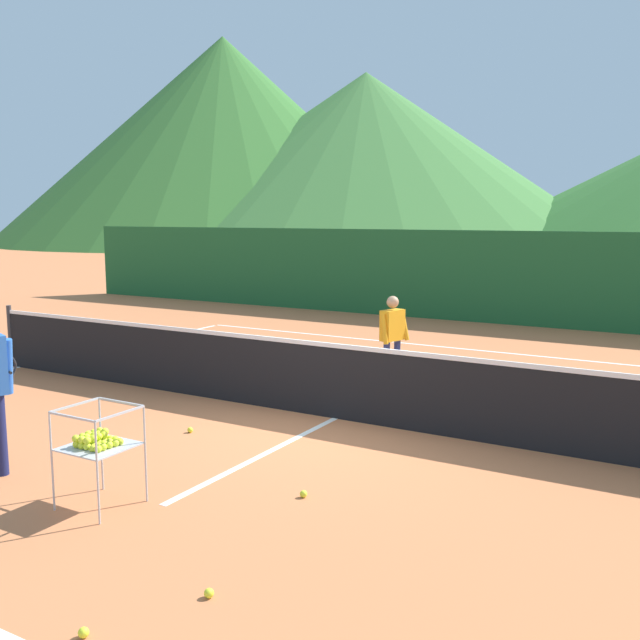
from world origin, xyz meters
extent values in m
plane|color=#C67042|center=(0.00, 0.00, 0.00)|extent=(120.00, 120.00, 0.00)
cube|color=white|center=(0.00, 5.42, 0.00)|extent=(12.36, 0.08, 0.01)
cube|color=white|center=(-6.18, 0.00, 0.00)|extent=(0.08, 10.61, 0.01)
cube|color=white|center=(0.00, 0.00, 0.00)|extent=(0.08, 6.39, 0.01)
cylinder|color=#333338|center=(-6.37, 0.00, 0.53)|extent=(0.08, 0.08, 1.05)
cube|color=black|center=(0.00, 0.00, 0.46)|extent=(12.66, 0.02, 0.92)
cube|color=white|center=(0.00, 0.00, 0.95)|extent=(12.66, 0.03, 0.06)
cylinder|color=#191E4C|center=(-1.92, -3.42, 0.42)|extent=(0.12, 0.12, 0.83)
cylinder|color=blue|center=(-1.91, -3.29, 1.08)|extent=(0.19, 0.15, 0.57)
torus|color=#262628|center=(-2.15, -3.19, 1.03)|extent=(0.13, 0.28, 0.29)
cylinder|color=black|center=(-1.92, -3.28, 1.03)|extent=(0.21, 0.11, 0.03)
cylinder|color=navy|center=(-0.16, 2.26, 0.34)|extent=(0.10, 0.10, 0.67)
cylinder|color=navy|center=(-0.22, 2.01, 0.34)|extent=(0.10, 0.10, 0.67)
cube|color=orange|center=(-0.19, 2.14, 0.91)|extent=(0.28, 0.43, 0.47)
sphere|color=tan|center=(-0.19, 2.14, 1.26)|extent=(0.19, 0.19, 0.19)
cylinder|color=orange|center=(-0.08, 2.35, 0.88)|extent=(0.19, 0.11, 0.46)
cylinder|color=orange|center=(-0.21, 1.91, 0.87)|extent=(0.15, 0.10, 0.46)
cylinder|color=#B7B7BC|center=(-0.75, -3.19, 0.45)|extent=(0.02, 0.02, 0.89)
cylinder|color=#B7B7BC|center=(-0.19, -3.19, 0.45)|extent=(0.02, 0.02, 0.89)
cylinder|color=#B7B7BC|center=(-0.75, -3.75, 0.45)|extent=(0.02, 0.02, 0.89)
cylinder|color=#B7B7BC|center=(-0.19, -3.75, 0.45)|extent=(0.02, 0.02, 0.89)
cube|color=#B7B7BC|center=(-0.47, -3.47, 0.55)|extent=(0.56, 0.56, 0.01)
cube|color=#B7B7BC|center=(-0.47, -3.19, 0.89)|extent=(0.56, 0.02, 0.02)
cube|color=#B7B7BC|center=(-0.47, -3.75, 0.89)|extent=(0.56, 0.02, 0.02)
cube|color=#B7B7BC|center=(-0.75, -3.47, 0.89)|extent=(0.02, 0.56, 0.02)
cube|color=#B7B7BC|center=(-0.19, -3.47, 0.89)|extent=(0.02, 0.56, 0.02)
sphere|color=yellow|center=(-0.60, -3.60, 0.59)|extent=(0.07, 0.07, 0.07)
sphere|color=yellow|center=(-0.60, -3.54, 0.58)|extent=(0.07, 0.07, 0.07)
sphere|color=yellow|center=(-0.60, -3.48, 0.58)|extent=(0.07, 0.07, 0.07)
sphere|color=yellow|center=(-0.60, -3.41, 0.59)|extent=(0.07, 0.07, 0.07)
sphere|color=yellow|center=(-0.60, -3.34, 0.58)|extent=(0.07, 0.07, 0.07)
sphere|color=yellow|center=(-0.54, -3.60, 0.58)|extent=(0.07, 0.07, 0.07)
sphere|color=yellow|center=(-0.53, -3.53, 0.59)|extent=(0.07, 0.07, 0.07)
sphere|color=yellow|center=(-0.54, -3.47, 0.58)|extent=(0.07, 0.07, 0.07)
sphere|color=yellow|center=(-0.53, -3.41, 0.58)|extent=(0.07, 0.07, 0.07)
sphere|color=yellow|center=(-0.54, -3.34, 0.58)|extent=(0.07, 0.07, 0.07)
sphere|color=yellow|center=(-0.47, -3.60, 0.59)|extent=(0.07, 0.07, 0.07)
sphere|color=yellow|center=(-0.46, -3.53, 0.58)|extent=(0.07, 0.07, 0.07)
sphere|color=yellow|center=(-0.47, -3.47, 0.59)|extent=(0.07, 0.07, 0.07)
sphere|color=yellow|center=(-0.47, -3.41, 0.58)|extent=(0.07, 0.07, 0.07)
sphere|color=yellow|center=(-0.47, -3.34, 0.58)|extent=(0.07, 0.07, 0.07)
sphere|color=yellow|center=(-0.40, -3.59, 0.58)|extent=(0.07, 0.07, 0.07)
sphere|color=yellow|center=(-0.40, -3.54, 0.58)|extent=(0.07, 0.07, 0.07)
sphere|color=yellow|center=(-0.40, -3.47, 0.59)|extent=(0.07, 0.07, 0.07)
sphere|color=yellow|center=(-0.41, -3.40, 0.58)|extent=(0.07, 0.07, 0.07)
sphere|color=yellow|center=(-0.41, -3.34, 0.59)|extent=(0.07, 0.07, 0.07)
sphere|color=yellow|center=(-0.35, -3.59, 0.58)|extent=(0.07, 0.07, 0.07)
sphere|color=yellow|center=(-0.34, -3.54, 0.59)|extent=(0.07, 0.07, 0.07)
sphere|color=yellow|center=(-0.34, -3.47, 0.58)|extent=(0.07, 0.07, 0.07)
sphere|color=yellow|center=(-0.34, -3.40, 0.58)|extent=(0.07, 0.07, 0.07)
sphere|color=yellow|center=(-0.34, -3.34, 0.58)|extent=(0.07, 0.07, 0.07)
sphere|color=yellow|center=(-0.60, -3.60, 0.64)|extent=(0.07, 0.07, 0.07)
sphere|color=yellow|center=(-0.60, -3.53, 0.64)|extent=(0.07, 0.07, 0.07)
sphere|color=yellow|center=(-0.59, -3.47, 0.64)|extent=(0.07, 0.07, 0.07)
sphere|color=yellow|center=(-0.60, -3.41, 0.64)|extent=(0.07, 0.07, 0.07)
sphere|color=yellow|center=(-0.60, -3.34, 0.64)|extent=(0.07, 0.07, 0.07)
sphere|color=yellow|center=(-0.54, -3.60, 0.64)|extent=(0.07, 0.07, 0.07)
sphere|color=yellow|center=(-0.54, -3.54, 0.64)|extent=(0.07, 0.07, 0.07)
sphere|color=yellow|center=(-0.53, -3.46, 0.64)|extent=(0.07, 0.07, 0.07)
sphere|color=yellow|center=(-0.54, -3.41, 0.64)|extent=(0.07, 0.07, 0.07)
sphere|color=yellow|center=(-0.53, -3.34, 0.64)|extent=(0.07, 0.07, 0.07)
sphere|color=yellow|center=(-0.47, -3.59, 0.64)|extent=(0.07, 0.07, 0.07)
sphere|color=yellow|center=(-0.46, -3.53, 0.64)|extent=(0.07, 0.07, 0.07)
sphere|color=yellow|center=(-0.47, -3.47, 0.64)|extent=(0.07, 0.07, 0.07)
sphere|color=yellow|center=(-0.47, -3.41, 0.64)|extent=(0.07, 0.07, 0.07)
sphere|color=yellow|center=(-1.21, -1.40, 0.03)|extent=(0.07, 0.07, 0.07)
sphere|color=yellow|center=(1.35, -4.20, 0.03)|extent=(0.07, 0.07, 0.07)
sphere|color=yellow|center=(0.97, -4.95, 0.03)|extent=(0.07, 0.07, 0.07)
sphere|color=yellow|center=(0.99, -2.40, 0.03)|extent=(0.07, 0.07, 0.07)
cube|color=#1E5B2D|center=(0.00, 8.97, 1.11)|extent=(27.19, 0.08, 2.21)
cone|color=#38702D|center=(-38.11, 47.15, 9.45)|extent=(42.20, 42.20, 18.90)
cone|color=#427A38|center=(-25.42, 51.46, 7.61)|extent=(45.06, 45.06, 15.21)
camera|label=1|loc=(4.27, -7.72, 2.58)|focal=39.99mm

